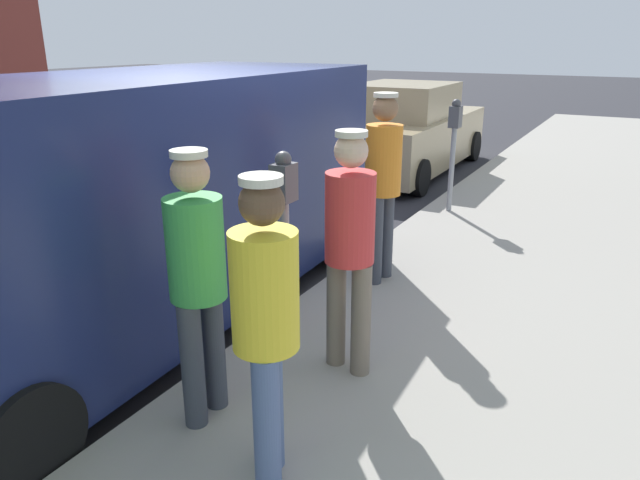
# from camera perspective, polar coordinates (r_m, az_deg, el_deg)

# --- Properties ---
(ground_plane) EXTENTS (80.00, 80.00, 0.00)m
(ground_plane) POSITION_cam_1_polar(r_m,az_deg,el_deg) (5.99, -11.11, -5.35)
(ground_plane) COLOR #2D2D33
(sidewalk_slab) EXTENTS (5.00, 32.00, 0.15)m
(sidewalk_slab) POSITION_cam_1_polar(r_m,az_deg,el_deg) (4.76, 24.38, -12.59)
(sidewalk_slab) COLOR #9E998E
(sidewalk_slab) RESTS_ON ground
(parking_meter_near) EXTENTS (0.14, 0.18, 1.52)m
(parking_meter_near) POSITION_cam_1_polar(r_m,az_deg,el_deg) (4.35, -3.46, 2.25)
(parking_meter_near) COLOR gray
(parking_meter_near) RESTS_ON sidewalk_slab
(parking_meter_far) EXTENTS (0.14, 0.18, 1.52)m
(parking_meter_far) POSITION_cam_1_polar(r_m,az_deg,el_deg) (8.19, 12.84, 9.75)
(parking_meter_far) COLOR gray
(parking_meter_far) RESTS_ON sidewalk_slab
(pedestrian_in_orange) EXTENTS (0.34, 0.36, 1.81)m
(pedestrian_in_orange) POSITION_cam_1_polar(r_m,az_deg,el_deg) (5.61, 6.12, 6.21)
(pedestrian_in_orange) COLOR #383D47
(pedestrian_in_orange) RESTS_ON sidewalk_slab
(pedestrian_in_green) EXTENTS (0.34, 0.36, 1.70)m
(pedestrian_in_green) POSITION_cam_1_polar(r_m,az_deg,el_deg) (3.54, -11.78, -3.09)
(pedestrian_in_green) COLOR #383D47
(pedestrian_in_green) RESTS_ON sidewalk_slab
(pedestrian_in_red) EXTENTS (0.36, 0.34, 1.72)m
(pedestrian_in_red) POSITION_cam_1_polar(r_m,az_deg,el_deg) (4.00, 2.88, 0.11)
(pedestrian_in_red) COLOR #726656
(pedestrian_in_red) RESTS_ON sidewalk_slab
(pedestrian_in_yellow) EXTENTS (0.34, 0.34, 1.69)m
(pedestrian_in_yellow) POSITION_cam_1_polar(r_m,az_deg,el_deg) (2.95, -5.29, -7.53)
(pedestrian_in_yellow) COLOR #4C608C
(pedestrian_in_yellow) RESTS_ON sidewalk_slab
(parked_van) EXTENTS (2.29, 5.27, 2.15)m
(parked_van) POSITION_cam_1_polar(r_m,az_deg,el_deg) (5.35, -16.72, 4.37)
(parked_van) COLOR navy
(parked_van) RESTS_ON ground
(parked_sedan_ahead) EXTENTS (1.97, 4.41, 1.65)m
(parked_sedan_ahead) POSITION_cam_1_polar(r_m,az_deg,el_deg) (11.36, 8.24, 10.28)
(parked_sedan_ahead) COLOR tan
(parked_sedan_ahead) RESTS_ON ground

